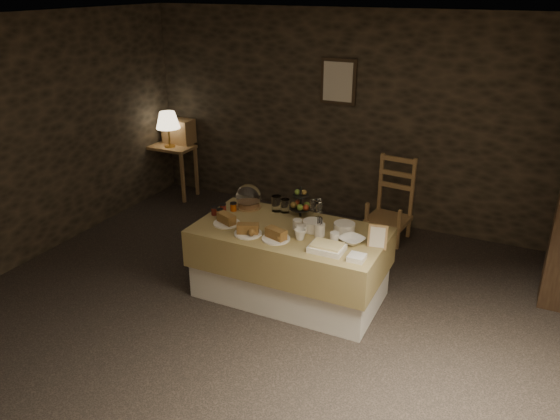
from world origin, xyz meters
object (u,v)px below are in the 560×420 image
at_px(buffet_table, 290,258).
at_px(wine_rack, 179,131).
at_px(console_table, 170,154).
at_px(table_lamp, 168,121).
at_px(chair, 391,203).
at_px(fruit_stand, 301,205).

distance_m(buffet_table, wine_rack, 3.29).
relative_size(console_table, table_lamp, 1.50).
bearing_deg(buffet_table, wine_rack, 143.74).
bearing_deg(buffet_table, chair, 73.16).
height_order(console_table, fruit_stand, fruit_stand).
relative_size(wine_rack, fruit_stand, 1.35).
bearing_deg(fruit_stand, wine_rack, 148.35).
bearing_deg(table_lamp, buffet_table, -32.86).
height_order(console_table, table_lamp, table_lamp).
relative_size(chair, fruit_stand, 2.48).
bearing_deg(chair, table_lamp, -173.48).
distance_m(table_lamp, chair, 3.22).
bearing_deg(console_table, wine_rack, 74.48).
height_order(buffet_table, chair, chair).
relative_size(table_lamp, wine_rack, 1.17).
bearing_deg(fruit_stand, buffet_table, -83.43).
height_order(buffet_table, console_table, console_table).
bearing_deg(buffet_table, fruit_stand, 96.57).
height_order(buffet_table, fruit_stand, fruit_stand).
xyz_separation_m(table_lamp, wine_rack, (0.00, 0.23, -0.20)).
xyz_separation_m(table_lamp, fruit_stand, (2.59, -1.37, -0.27)).
bearing_deg(wine_rack, table_lamp, -90.00).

